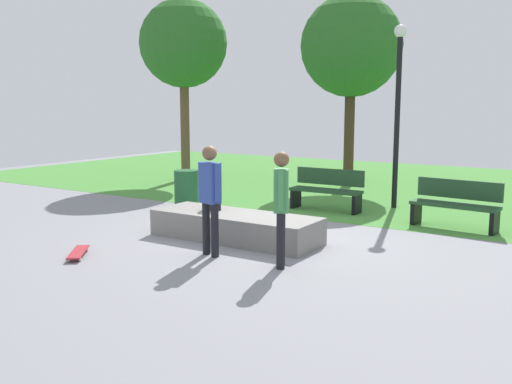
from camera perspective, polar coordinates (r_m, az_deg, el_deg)
name	(u,v)px	position (r m, az deg, el deg)	size (l,w,h in m)	color
ground_plane	(257,241)	(9.62, 0.14, -5.01)	(28.00, 28.00, 0.00)	gray
grass_lawn	(405,185)	(16.88, 14.97, 0.71)	(26.60, 11.86, 0.01)	#478C38
concrete_ledge	(235,226)	(9.69, -2.13, -3.53)	(3.00, 1.03, 0.46)	gray
backpack_on_ledge	(212,201)	(9.98, -4.46, -0.92)	(0.28, 0.20, 0.32)	black
skater_performing_trick	(210,192)	(8.54, -4.71, 0.00)	(0.42, 0.28, 1.70)	black
skater_watching	(281,200)	(7.92, 2.58, -0.87)	(0.33, 0.39, 1.66)	black
skateboard_by_ledge	(78,252)	(9.07, -17.67, -5.87)	(0.66, 0.75, 0.08)	#A5262D
park_bench_by_oak	(456,203)	(11.16, 19.69, -1.08)	(1.64, 0.63, 0.91)	#1E4223
park_bench_center_lawn	(327,189)	(12.42, 7.25, 0.33)	(1.60, 0.49, 0.91)	#1E4223
tree_slender_maple	(351,47)	(16.32, 9.69, 14.38)	(2.84, 2.84, 5.36)	#42301E
tree_tall_oak	(183,45)	(17.67, -7.41, 14.69)	(2.66, 2.66, 5.49)	brown
lamp_post	(398,98)	(12.88, 14.27, 9.28)	(0.28, 0.28, 4.03)	black
trash_bin	(186,188)	(12.87, -7.11, 0.36)	(0.55, 0.55, 0.84)	#1E592D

